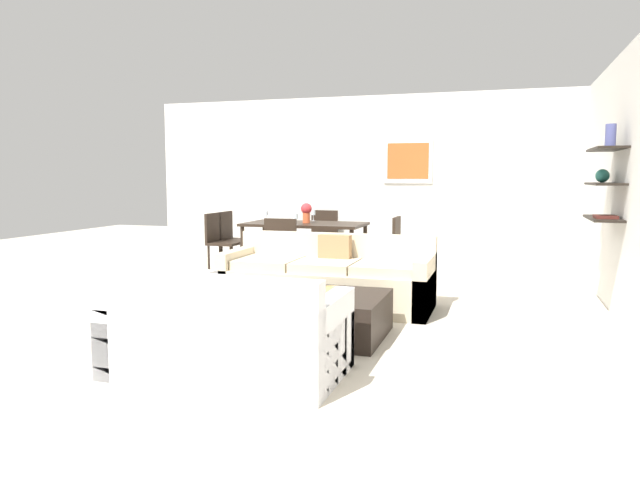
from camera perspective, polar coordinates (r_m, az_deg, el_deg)
ground_plane at (r=6.20m, az=-0.83°, el=-7.09°), size 18.00×18.00×0.00m
back_wall_unit at (r=9.39m, az=7.75°, el=5.70°), size 8.40×0.09×2.70m
right_wall_shelf_unit at (r=6.43m, az=27.70°, el=4.83°), size 0.34×8.20×2.70m
sofa_beige at (r=6.43m, az=0.78°, el=-3.95°), size 2.27×0.90×0.78m
loveseat_white at (r=4.32m, az=-9.17°, el=-9.08°), size 1.66×0.90×0.78m
coffee_table at (r=5.27m, az=0.71°, el=-7.36°), size 1.01×0.95×0.38m
decorative_bowl at (r=5.13m, az=1.06°, el=-5.12°), size 0.34×0.34×0.07m
apple_on_coffee_table at (r=5.33m, az=-1.82°, el=-4.65°), size 0.08×0.08×0.08m
dining_table at (r=8.59m, az=-1.49°, el=1.21°), size 1.75×0.93×0.75m
dining_chair_left_near at (r=8.92m, az=-9.73°, el=0.18°), size 0.44×0.44×0.88m
dining_chair_left_far at (r=9.29m, az=-8.55°, el=0.44°), size 0.44×0.44×0.88m
dining_chair_right_near at (r=8.08m, az=6.65°, el=-0.39°), size 0.44×0.44×0.88m
dining_chair_head at (r=9.43m, az=0.24°, el=0.59°), size 0.44×0.44×0.88m
dining_chair_foot at (r=7.79m, az=-3.57°, el=-0.60°), size 0.44×0.44×0.88m
wine_glass_foot at (r=8.20m, az=-2.42°, el=2.28°), size 0.08×0.08×0.16m
wine_glass_head at (r=8.96m, az=-0.65°, el=2.64°), size 0.06×0.06×0.17m
wine_glass_left_far at (r=8.92m, az=-5.25°, el=2.56°), size 0.06×0.06×0.16m
centerpiece_vase at (r=8.54m, az=-1.34°, el=2.80°), size 0.16×0.16×0.29m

